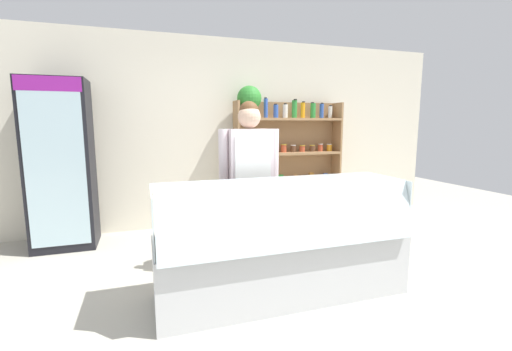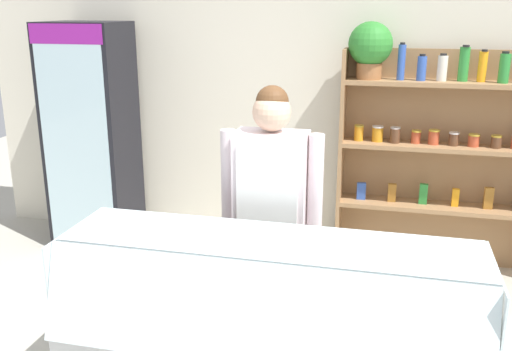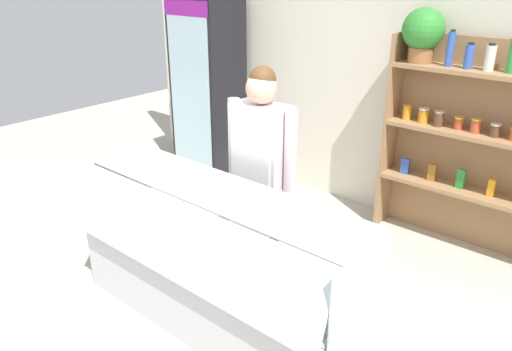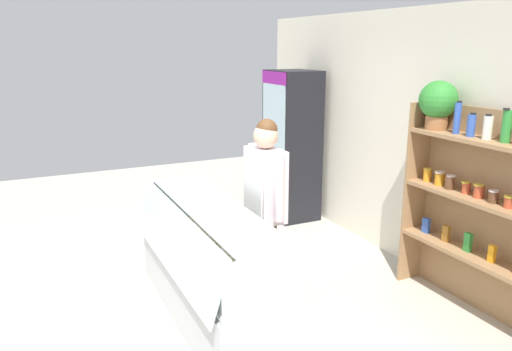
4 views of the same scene
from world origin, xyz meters
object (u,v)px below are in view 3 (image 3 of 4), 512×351
at_px(shelving_unit, 472,116).
at_px(deli_display_case, 217,284).
at_px(drinks_fridge, 208,90).
at_px(shop_clerk, 261,162).

distance_m(shelving_unit, deli_display_case, 2.47).
height_order(drinks_fridge, shelving_unit, shelving_unit).
bearing_deg(shop_clerk, deli_display_case, -79.81).
distance_m(drinks_fridge, deli_display_case, 2.90).
relative_size(drinks_fridge, deli_display_case, 0.94).
xyz_separation_m(shelving_unit, deli_display_case, (-0.85, -2.15, -0.87)).
height_order(drinks_fridge, shop_clerk, drinks_fridge).
bearing_deg(drinks_fridge, deli_display_case, -43.86).
bearing_deg(shelving_unit, deli_display_case, -111.45).
distance_m(drinks_fridge, shelving_unit, 2.89).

